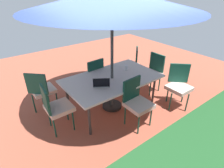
# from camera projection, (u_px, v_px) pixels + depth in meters

# --- Properties ---
(ground_plane) EXTENTS (10.00, 10.00, 0.02)m
(ground_plane) POSITION_uv_depth(u_px,v_px,m) (112.00, 107.00, 4.28)
(ground_plane) COLOR #9E4C38
(dining_table) EXTENTS (2.03, 1.22, 0.75)m
(dining_table) POSITION_uv_depth(u_px,v_px,m) (112.00, 80.00, 3.93)
(dining_table) COLOR white
(dining_table) RESTS_ON ground_plane
(chair_north) EXTENTS (0.46, 0.47, 0.98)m
(chair_north) POSITION_uv_depth(u_px,v_px,m) (137.00, 101.00, 3.50)
(chair_north) COLOR beige
(chair_north) RESTS_ON ground_plane
(chair_southwest) EXTENTS (0.59, 0.59, 0.98)m
(chair_southwest) POSITION_uv_depth(u_px,v_px,m) (131.00, 63.00, 5.18)
(chair_southwest) COLOR beige
(chair_southwest) RESTS_ON ground_plane
(chair_northwest) EXTENTS (0.59, 0.59, 0.98)m
(chair_northwest) POSITION_uv_depth(u_px,v_px,m) (179.00, 84.00, 4.08)
(chair_northwest) COLOR beige
(chair_northwest) RESTS_ON ground_plane
(chair_east) EXTENTS (0.48, 0.47, 0.98)m
(chair_east) POSITION_uv_depth(u_px,v_px,m) (55.00, 106.00, 3.35)
(chair_east) COLOR beige
(chair_east) RESTS_ON ground_plane
(chair_west) EXTENTS (0.47, 0.46, 0.98)m
(chair_west) POSITION_uv_depth(u_px,v_px,m) (152.00, 71.00, 4.69)
(chair_west) COLOR beige
(chair_west) RESTS_ON ground_plane
(chair_south) EXTENTS (0.46, 0.47, 0.98)m
(chair_south) POSITION_uv_depth(u_px,v_px,m) (93.00, 75.00, 4.49)
(chair_south) COLOR beige
(chair_south) RESTS_ON ground_plane
(chair_southeast) EXTENTS (0.59, 0.59, 0.98)m
(chair_southeast) POSITION_uv_depth(u_px,v_px,m) (42.00, 89.00, 3.89)
(chair_southeast) COLOR beige
(chair_southeast) RESTS_ON ground_plane
(laptop) EXTENTS (0.40, 0.38, 0.21)m
(laptop) POSITION_uv_depth(u_px,v_px,m) (101.00, 84.00, 3.57)
(laptop) COLOR gray
(laptop) RESTS_ON dining_table
(cup) EXTENTS (0.08, 0.08, 0.11)m
(cup) POSITION_uv_depth(u_px,v_px,m) (126.00, 68.00, 4.23)
(cup) COLOR white
(cup) RESTS_ON dining_table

